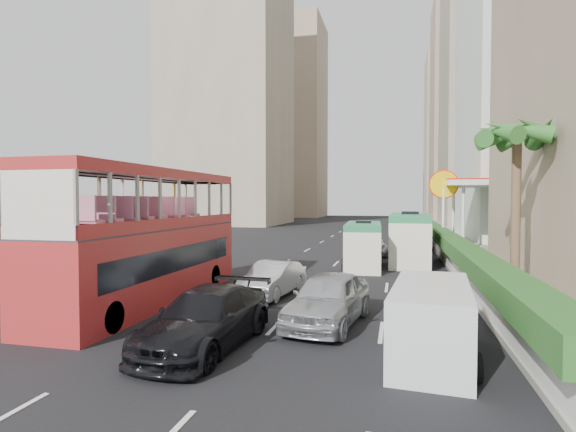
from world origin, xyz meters
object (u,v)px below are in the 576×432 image
(minibus_near, at_px, (363,245))
(double_decker_bus, at_px, (149,236))
(car_black, at_px, (206,347))
(panel_van_near, at_px, (431,321))
(panel_van_far, at_px, (410,237))
(shell_station, at_px, (484,215))
(car_silver_lane_a, at_px, (272,296))
(palm_tree, at_px, (516,213))
(car_silver_lane_b, at_px, (328,324))
(van_asset, at_px, (370,255))
(minibus_far, at_px, (410,239))

(minibus_near, bearing_deg, double_decker_bus, -126.83)
(car_black, bearing_deg, panel_van_near, 10.41)
(panel_van_near, xyz_separation_m, panel_van_far, (0.18, 25.52, 0.09))
(panel_van_far, bearing_deg, double_decker_bus, -120.51)
(panel_van_far, xyz_separation_m, shell_station, (5.74, 1.28, 1.76))
(car_silver_lane_a, height_order, panel_van_near, panel_van_near)
(double_decker_bus, xyz_separation_m, minibus_near, (7.34, 10.84, -1.24))
(double_decker_bus, height_order, palm_tree, palm_tree)
(car_silver_lane_a, distance_m, panel_van_near, 8.29)
(car_silver_lane_b, height_order, van_asset, car_silver_lane_b)
(panel_van_far, bearing_deg, minibus_far, -96.92)
(minibus_far, relative_size, panel_van_far, 1.38)
(minibus_near, bearing_deg, van_asset, 87.15)
(panel_van_near, relative_size, panel_van_far, 0.90)
(car_black, relative_size, palm_tree, 0.82)
(car_silver_lane_b, xyz_separation_m, car_black, (-2.83, -2.94, 0.00))
(car_silver_lane_a, distance_m, panel_van_far, 20.53)
(car_silver_lane_a, relative_size, minibus_far, 0.61)
(double_decker_bus, xyz_separation_m, panel_van_far, (10.26, 21.72, -1.54))
(double_decker_bus, xyz_separation_m, minibus_far, (10.01, 13.33, -1.01))
(minibus_near, distance_m, minibus_far, 3.65)
(van_asset, height_order, panel_van_far, panel_van_far)
(van_asset, bearing_deg, car_black, -104.78)
(minibus_far, distance_m, shell_station, 11.44)
(minibus_far, bearing_deg, panel_van_far, 89.72)
(double_decker_bus, relative_size, van_asset, 2.32)
(car_silver_lane_b, distance_m, panel_van_near, 3.82)
(panel_van_far, distance_m, palm_tree, 18.22)
(car_silver_lane_b, xyz_separation_m, minibus_far, (2.86, 14.85, 1.52))
(van_asset, bearing_deg, minibus_far, -61.43)
(van_asset, height_order, palm_tree, palm_tree)
(minibus_near, xyz_separation_m, panel_van_far, (2.92, 10.87, -0.30))
(minibus_near, bearing_deg, panel_van_near, -82.16)
(car_silver_lane_a, distance_m, shell_station, 24.11)
(minibus_far, xyz_separation_m, shell_station, (5.99, 9.67, 1.23))
(car_silver_lane_a, height_order, panel_van_far, panel_van_far)
(minibus_near, distance_m, panel_van_near, 14.91)
(car_silver_lane_a, xyz_separation_m, minibus_far, (5.69, 11.24, 1.52))
(car_black, height_order, panel_van_near, panel_van_near)
(van_asset, xyz_separation_m, shell_station, (8.65, 5.92, 2.75))
(car_black, relative_size, panel_van_near, 1.17)
(double_decker_bus, bearing_deg, van_asset, 66.71)
(car_silver_lane_a, height_order, palm_tree, palm_tree)
(double_decker_bus, relative_size, panel_van_far, 2.21)
(double_decker_bus, relative_size, minibus_near, 1.89)
(minibus_near, relative_size, palm_tree, 0.91)
(van_asset, xyz_separation_m, panel_van_far, (2.91, 4.64, 0.99))
(car_black, relative_size, van_asset, 1.11)
(minibus_far, bearing_deg, panel_van_near, -88.37)
(minibus_far, distance_m, palm_tree, 10.24)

